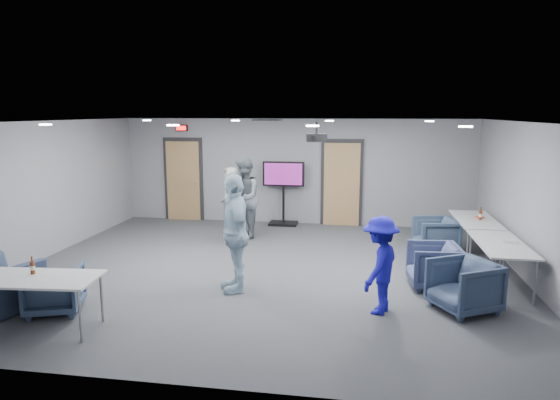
% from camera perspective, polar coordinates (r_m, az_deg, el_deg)
% --- Properties ---
extents(floor, '(9.00, 9.00, 0.00)m').
position_cam_1_polar(floor, '(9.27, -1.58, -8.00)').
color(floor, '#393C41').
rests_on(floor, ground).
extents(ceiling, '(9.00, 9.00, 0.00)m').
position_cam_1_polar(ceiling, '(8.82, -1.67, 8.92)').
color(ceiling, silver).
rests_on(ceiling, wall_back).
extents(wall_back, '(9.00, 0.02, 2.70)m').
position_cam_1_polar(wall_back, '(12.86, 1.74, 3.26)').
color(wall_back, gray).
rests_on(wall_back, floor).
extents(wall_front, '(9.00, 0.02, 2.70)m').
position_cam_1_polar(wall_front, '(5.18, -10.06, -7.26)').
color(wall_front, gray).
rests_on(wall_front, floor).
extents(wall_left, '(0.02, 8.00, 2.70)m').
position_cam_1_polar(wall_left, '(10.74, -25.93, 0.88)').
color(wall_left, gray).
rests_on(wall_left, floor).
extents(wall_right, '(0.02, 8.00, 2.70)m').
position_cam_1_polar(wall_right, '(9.24, 26.97, -0.55)').
color(wall_right, gray).
rests_on(wall_right, floor).
extents(door_left, '(1.06, 0.17, 2.24)m').
position_cam_1_polar(door_left, '(13.57, -10.96, 2.24)').
color(door_left, black).
rests_on(door_left, wall_back).
extents(door_right, '(1.06, 0.17, 2.24)m').
position_cam_1_polar(door_right, '(12.75, 7.06, 1.85)').
color(door_right, black).
rests_on(door_right, wall_back).
extents(exit_sign, '(0.32, 0.08, 0.16)m').
position_cam_1_polar(exit_sign, '(13.43, -11.19, 8.08)').
color(exit_sign, black).
rests_on(exit_sign, wall_back).
extents(hvac_diffuser, '(0.60, 0.60, 0.03)m').
position_cam_1_polar(hvac_diffuser, '(11.66, -1.48, 9.14)').
color(hvac_diffuser, black).
rests_on(hvac_diffuser, ceiling).
extents(downlights, '(6.18, 3.78, 0.02)m').
position_cam_1_polar(downlights, '(8.82, -1.67, 8.83)').
color(downlights, white).
rests_on(downlights, ceiling).
extents(person_a, '(0.51, 0.68, 1.68)m').
position_cam_1_polar(person_a, '(10.98, -5.81, -0.65)').
color(person_a, gray).
rests_on(person_a, floor).
extents(person_b, '(0.89, 1.04, 1.87)m').
position_cam_1_polar(person_b, '(11.37, -4.18, 0.22)').
color(person_b, slate).
rests_on(person_b, floor).
extents(person_c, '(0.89, 1.21, 1.91)m').
position_cam_1_polar(person_c, '(8.05, -5.20, -3.78)').
color(person_c, '#ABC7DC').
rests_on(person_c, floor).
extents(person_d, '(0.83, 1.05, 1.42)m').
position_cam_1_polar(person_d, '(7.33, 11.36, -7.31)').
color(person_d, '#1C1AAA').
rests_on(person_d, floor).
extents(chair_right_a, '(0.93, 0.91, 0.74)m').
position_cam_1_polar(chair_right_a, '(10.71, 17.33, -3.92)').
color(chair_right_a, '#344359').
rests_on(chair_right_a, floor).
extents(chair_right_b, '(0.86, 0.84, 0.73)m').
position_cam_1_polar(chair_right_b, '(8.68, 17.14, -7.19)').
color(chair_right_b, '#394163').
rests_on(chair_right_b, floor).
extents(chair_right_c, '(1.12, 1.11, 0.76)m').
position_cam_1_polar(chair_right_c, '(7.82, 20.26, -9.22)').
color(chair_right_c, '#35435C').
rests_on(chair_right_c, floor).
extents(chair_front_a, '(0.94, 0.95, 0.69)m').
position_cam_1_polar(chair_front_a, '(8.02, -24.37, -9.28)').
color(chair_front_a, '#3A4A64').
rests_on(chair_front_a, floor).
extents(table_right_a, '(0.76, 1.83, 0.73)m').
position_cam_1_polar(table_right_a, '(10.87, 21.46, -2.26)').
color(table_right_a, silver).
rests_on(table_right_a, floor).
extents(table_right_b, '(0.76, 1.82, 0.73)m').
position_cam_1_polar(table_right_b, '(9.07, 23.94, -4.79)').
color(table_right_b, silver).
rests_on(table_right_b, floor).
extents(table_front_left, '(1.97, 0.96, 0.73)m').
position_cam_1_polar(table_front_left, '(7.45, -27.10, -8.16)').
color(table_front_left, silver).
rests_on(table_front_left, floor).
extents(bottle_front, '(0.06, 0.06, 0.24)m').
position_cam_1_polar(bottle_front, '(7.51, -26.44, -6.92)').
color(bottle_front, '#5C230F').
rests_on(bottle_front, table_front_left).
extents(bottle_right, '(0.07, 0.07, 0.26)m').
position_cam_1_polar(bottle_right, '(10.79, 21.94, -1.61)').
color(bottle_right, '#5C230F').
rests_on(bottle_right, table_right_a).
extents(snack_box, '(0.18, 0.15, 0.03)m').
position_cam_1_polar(snack_box, '(10.98, 21.87, -1.84)').
color(snack_box, '#C44331').
rests_on(snack_box, table_right_a).
extents(wrapper, '(0.24, 0.19, 0.05)m').
position_cam_1_polar(wrapper, '(9.13, 24.76, -4.32)').
color(wrapper, silver).
rests_on(wrapper, table_right_b).
extents(tv_stand, '(1.06, 0.51, 1.63)m').
position_cam_1_polar(tv_stand, '(12.70, 0.39, 1.24)').
color(tv_stand, black).
rests_on(tv_stand, floor).
extents(projector, '(0.42, 0.39, 0.36)m').
position_cam_1_polar(projector, '(9.34, 4.20, 7.15)').
color(projector, black).
rests_on(projector, ceiling).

